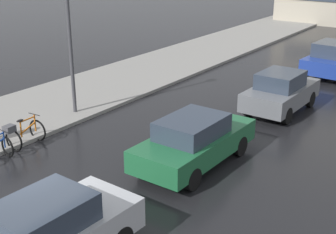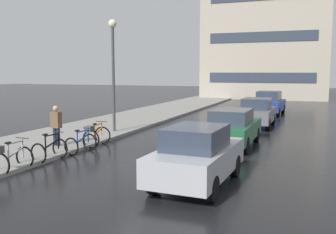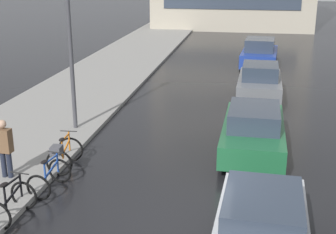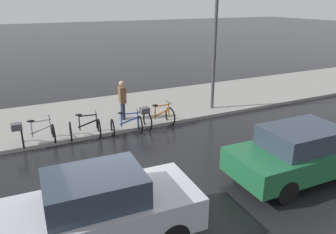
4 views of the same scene
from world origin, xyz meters
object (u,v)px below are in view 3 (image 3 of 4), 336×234
bicycle_second (11,203)px  streetlamp (69,24)px  bicycle_third (50,177)px  car_silver (261,231)px  pedestrian (5,147)px  bicycle_farthest (63,154)px  car_blue (259,54)px  car_grey (260,83)px  car_green (253,130)px

bicycle_second → streetlamp: size_ratio=0.20×
bicycle_third → streetlamp: streetlamp is taller
car_silver → bicycle_third: bearing=156.1°
bicycle_third → streetlamp: (-0.99, 4.43, 3.33)m
car_silver → streetlamp: bearing=132.8°
bicycle_third → pedestrian: bearing=166.6°
bicycle_third → pedestrian: 1.51m
bicycle_second → car_silver: bearing=-8.9°
bicycle_farthest → pedestrian: pedestrian is taller
bicycle_second → car_blue: 18.40m
bicycle_farthest → car_grey: (5.48, 8.18, 0.30)m
car_blue → bicycle_third: bearing=-108.6°
car_green → car_blue: bearing=88.7°
bicycle_third → car_blue: (5.39, 16.02, 0.46)m
car_blue → car_silver: bearing=-90.4°
bicycle_second → bicycle_farthest: bearing=86.9°
car_grey → streetlamp: size_ratio=0.70×
car_silver → pedestrian: pedestrian is taller
car_grey → car_silver: bearing=-90.3°
bicycle_second → car_silver: car_silver is taller
car_silver → bicycle_farthest: bearing=146.3°
car_silver → streetlamp: size_ratio=0.70×
streetlamp → car_green: bearing=-9.4°
bicycle_second → bicycle_farthest: size_ratio=0.84×
car_silver → car_blue: 18.37m
car_silver → car_blue: (0.11, 18.37, 0.03)m
car_grey → car_green: bearing=-92.2°
bicycle_third → bicycle_farthest: bearing=96.0°
bicycle_third → bicycle_farthest: size_ratio=0.86×
car_green → streetlamp: size_ratio=0.79×
car_grey → pedestrian: bearing=-126.2°
bicycle_second → pedestrian: (-1.06, 1.79, 0.59)m
car_green → car_grey: (0.24, 6.02, 0.02)m
car_silver → streetlamp: streetlamp is taller
car_green → pedestrian: size_ratio=2.52×
car_green → car_grey: bearing=87.8°
bicycle_third → car_silver: bearing=-23.9°
car_grey → car_blue: car_blue is taller
car_silver → car_blue: car_blue is taller
pedestrian → bicycle_second: bearing=-59.5°
bicycle_second → pedestrian: pedestrian is taller
bicycle_second → bicycle_farthest: 2.75m
car_blue → streetlamp: bearing=-118.8°
bicycle_second → car_green: bearing=42.2°
bicycle_third → bicycle_farthest: bicycle_farthest is taller
bicycle_third → streetlamp: 5.63m
pedestrian → car_silver: bearing=-21.9°
bicycle_farthest → streetlamp: size_ratio=0.24×
bicycle_second → car_blue: (5.67, 17.50, 0.44)m
bicycle_third → bicycle_farthest: 1.28m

